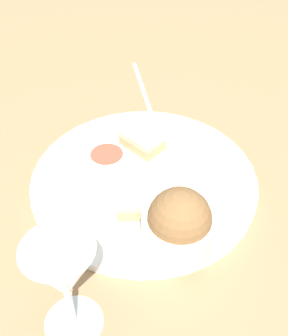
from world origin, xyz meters
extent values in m
plane|color=#93704C|center=(0.00, 0.00, 0.00)|extent=(4.00, 4.00, 0.00)
cylinder|color=white|center=(0.00, 0.00, 0.01)|extent=(0.36, 0.36, 0.01)
cylinder|color=silver|center=(0.14, 0.00, 0.04)|extent=(0.10, 0.10, 0.05)
sphere|color=brown|center=(0.14, 0.00, 0.06)|extent=(0.08, 0.08, 0.08)
cylinder|color=white|center=(-0.04, -0.05, 0.03)|extent=(0.06, 0.06, 0.03)
cylinder|color=#D14C38|center=(-0.04, -0.05, 0.04)|extent=(0.05, 0.05, 0.01)
cube|color=tan|center=(0.04, -0.03, 0.02)|extent=(0.09, 0.07, 0.02)
cube|color=beige|center=(0.04, -0.03, 0.04)|extent=(0.09, 0.07, 0.01)
cube|color=tan|center=(-0.07, 0.02, 0.02)|extent=(0.08, 0.07, 0.02)
cube|color=beige|center=(-0.07, 0.02, 0.04)|extent=(0.08, 0.07, 0.01)
cylinder|color=silver|center=(0.20, -0.16, 0.00)|extent=(0.07, 0.07, 0.01)
cylinder|color=silver|center=(0.20, -0.16, 0.04)|extent=(0.01, 0.01, 0.06)
cone|color=silver|center=(0.20, -0.16, 0.11)|extent=(0.08, 0.08, 0.08)
cube|color=silver|center=(-0.28, 0.09, 0.00)|extent=(0.19, 0.04, 0.01)
camera|label=1|loc=(0.45, -0.16, 0.48)|focal=45.00mm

